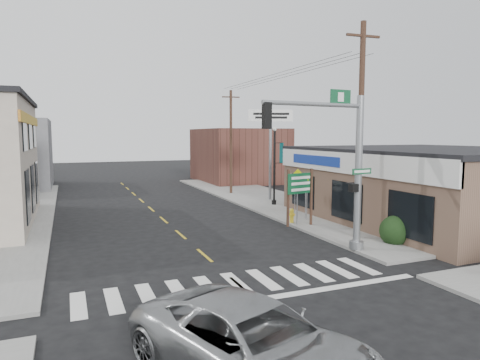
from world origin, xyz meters
name	(u,v)px	position (x,y,z in m)	size (l,w,h in m)	color
ground	(241,287)	(0.00, 0.00, 0.00)	(140.00, 140.00, 0.00)	black
sidewalk_right	(290,207)	(9.00, 13.00, 0.07)	(6.00, 38.00, 0.13)	slate
center_line	(181,234)	(0.00, 8.00, 0.01)	(0.12, 56.00, 0.01)	gold
crosswalk	(237,283)	(0.00, 0.40, 0.01)	(11.00, 2.20, 0.01)	silver
thrift_store	(433,186)	(14.50, 6.00, 2.00)	(12.00, 14.00, 4.00)	brown
bldg_distant_right	(239,155)	(12.00, 30.00, 2.80)	(8.00, 10.00, 5.60)	#552F26
suv	(253,344)	(-1.82, -5.10, 0.81)	(2.67, 5.80, 1.61)	#939598
traffic_signal_pole	(343,157)	(5.41, 2.11, 4.08)	(5.25, 0.39, 6.65)	gray
guide_sign	(300,189)	(6.30, 7.08, 2.09)	(1.74, 0.14, 3.05)	#442C1F
fire_hydrant	(292,215)	(6.30, 7.96, 0.56)	(0.25, 0.25, 0.79)	gold
ped_crossing_sign	(298,187)	(6.30, 7.36, 2.18)	(1.18, 0.08, 3.03)	gray
lamp_post	(275,160)	(8.26, 13.93, 3.25)	(0.70, 0.55, 5.38)	black
dance_center_sign	(270,129)	(9.00, 16.20, 5.39)	(3.30, 0.21, 7.01)	gray
bare_tree	(406,159)	(10.11, 3.59, 3.79)	(2.33, 2.33, 4.66)	black
shrub_front	(395,231)	(8.48, 2.32, 0.66)	(1.40, 1.40, 1.05)	#243C1A
shrub_back	(371,216)	(10.37, 6.28, 0.50)	(1.00, 1.00, 0.75)	black
utility_pole_near	(360,129)	(7.50, 3.74, 5.23)	(1.73, 0.26, 9.95)	#47281E
utility_pole_far	(231,141)	(7.50, 20.53, 4.47)	(1.47, 0.22, 8.47)	#3E2F1F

